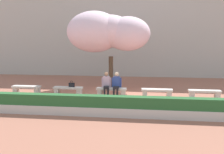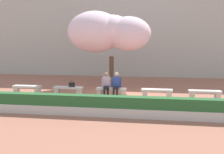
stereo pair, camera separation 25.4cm
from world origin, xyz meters
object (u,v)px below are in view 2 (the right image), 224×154
(stone_bench_west_end, at_px, (27,88))
(person_seated_right, at_px, (116,84))
(stone_bench_near_west, at_px, (68,90))
(person_seated_left, at_px, (106,83))
(stone_bench_center, at_px, (111,91))
(stone_bench_near_east, at_px, (157,92))
(stone_bench_east_end, at_px, (205,94))
(cherry_tree_main, at_px, (107,32))
(handbag, at_px, (72,84))

(stone_bench_west_end, bearing_deg, person_seated_right, -0.61)
(stone_bench_near_west, distance_m, person_seated_left, 2.14)
(stone_bench_west_end, relative_size, stone_bench_center, 1.00)
(stone_bench_near_west, distance_m, stone_bench_near_east, 4.72)
(stone_bench_east_end, bearing_deg, stone_bench_near_east, 180.00)
(person_seated_right, height_order, cherry_tree_main, cherry_tree_main)
(person_seated_right, xyz_separation_m, cherry_tree_main, (-0.86, 2.35, 2.70))
(person_seated_left, distance_m, person_seated_right, 0.53)
(stone_bench_near_west, bearing_deg, stone_bench_west_end, 180.00)
(stone_bench_west_end, distance_m, stone_bench_center, 4.72)
(stone_bench_near_west, xyz_separation_m, person_seated_left, (2.10, -0.05, 0.40))
(stone_bench_center, distance_m, handbag, 2.17)
(handbag, bearing_deg, person_seated_right, -1.28)
(stone_bench_west_end, bearing_deg, stone_bench_center, 0.00)
(stone_bench_center, xyz_separation_m, stone_bench_east_end, (4.72, 0.00, 0.00))
(stone_bench_east_end, relative_size, cherry_tree_main, 0.32)
(stone_bench_near_west, xyz_separation_m, stone_bench_center, (2.36, 0.00, 0.00))
(stone_bench_center, height_order, person_seated_left, person_seated_left)
(stone_bench_west_end, bearing_deg, stone_bench_east_end, 0.00)
(handbag, bearing_deg, cherry_tree_main, 55.84)
(stone_bench_center, relative_size, handbag, 4.65)
(stone_bench_near_west, distance_m, cherry_tree_main, 4.25)
(person_seated_left, distance_m, cherry_tree_main, 3.60)
(stone_bench_near_west, bearing_deg, cherry_tree_main, 52.48)
(stone_bench_east_end, bearing_deg, cherry_tree_main, 156.61)
(cherry_tree_main, bearing_deg, stone_bench_near_west, -127.52)
(stone_bench_center, relative_size, stone_bench_near_east, 1.00)
(stone_bench_near_west, bearing_deg, handbag, 0.22)
(stone_bench_near_west, relative_size, stone_bench_center, 1.00)
(stone_bench_near_west, height_order, person_seated_left, person_seated_left)
(stone_bench_center, height_order, handbag, handbag)
(stone_bench_center, distance_m, stone_bench_near_east, 2.36)
(stone_bench_near_east, bearing_deg, stone_bench_east_end, 0.00)
(person_seated_left, xyz_separation_m, cherry_tree_main, (-0.33, 2.35, 2.70))
(person_seated_left, xyz_separation_m, person_seated_right, (0.53, -0.00, 0.00))
(stone_bench_near_east, height_order, handbag, handbag)
(stone_bench_west_end, distance_m, stone_bench_near_east, 7.08)
(stone_bench_west_end, bearing_deg, handbag, 0.02)
(handbag, bearing_deg, person_seated_left, -1.63)
(handbag, bearing_deg, stone_bench_center, -0.02)
(stone_bench_near_east, relative_size, cherry_tree_main, 0.32)
(person_seated_left, bearing_deg, stone_bench_east_end, 0.61)
(stone_bench_center, distance_m, person_seated_left, 0.48)
(person_seated_left, bearing_deg, stone_bench_center, 11.42)
(stone_bench_near_west, bearing_deg, stone_bench_near_east, 0.00)
(stone_bench_near_east, bearing_deg, stone_bench_near_west, 180.00)
(handbag, bearing_deg, stone_bench_west_end, -179.98)
(stone_bench_west_end, bearing_deg, stone_bench_near_east, 0.00)
(stone_bench_west_end, height_order, person_seated_left, person_seated_left)
(stone_bench_west_end, relative_size, stone_bench_near_west, 1.00)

